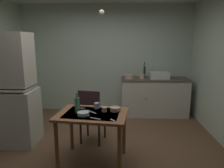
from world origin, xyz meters
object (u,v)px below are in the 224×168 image
Objects in this scene: hutch_cabinet at (6,93)px; dining_table at (92,121)px; mixing_bowl_counter at (130,77)px; serving_bowl_wide at (83,114)px; sink_basin at (159,75)px; glass_bottle at (77,105)px; hand_pump at (144,71)px; teacup_cream at (97,106)px; chair_far_side at (91,115)px.

hutch_cabinet reaches higher than dining_table.
mixing_bowl_counter reaches higher than serving_bowl_wide.
sink_basin is 2.60m from glass_bottle.
sink_basin is 2.52m from dining_table.
hutch_cabinet reaches higher than glass_bottle.
serving_bowl_wide is at bearing -123.30° from sink_basin.
dining_table is (-0.99, -2.15, -0.42)m from hand_pump.
teacup_cream reaches higher than dining_table.
dining_table is 0.27m from teacup_cream.
chair_far_side reaches higher than serving_bowl_wide.
serving_bowl_wide is 0.35m from teacup_cream.
serving_bowl_wide is at bearing -116.04° from hand_pump.
teacup_cream is at bearing -11.70° from hutch_cabinet.
chair_far_side is at bearing -133.22° from sink_basin.
dining_table is (-1.33, -2.11, -0.33)m from sink_basin.
hutch_cabinet is 3.28m from sink_basin.
chair_far_side reaches higher than teacup_cream.
glass_bottle is (-1.55, -2.09, -0.10)m from sink_basin.
teacup_cream is at bearing 37.13° from glass_bottle.
serving_bowl_wide is (1.44, -0.64, -0.11)m from hutch_cabinet.
mixing_bowl_counter reaches higher than chair_far_side.
mixing_bowl_counter is 2.50× the size of teacup_cream.
sink_basin reaches higher than dining_table.
sink_basin is 0.45× the size of chair_far_side.
glass_bottle is at bearing -119.44° from hand_pump.
serving_bowl_wide reaches higher than dining_table.
mixing_bowl_counter reaches higher than dining_table.
hutch_cabinet is at bearing 158.41° from glass_bottle.
sink_basin is 2.62× the size of serving_bowl_wide.
chair_far_side is (-0.09, 0.59, -0.13)m from dining_table.
sink_basin is 0.71m from mixing_bowl_counter.
hand_pump is at bearing 172.61° from sink_basin.
hand_pump is at bearing 14.80° from mixing_bowl_counter.
glass_bottle is at bearing -102.33° from chair_far_side.
teacup_cream is at bearing 63.58° from serving_bowl_wide.
hutch_cabinet reaches higher than hand_pump.
chair_far_side is at bearing -124.60° from hand_pump.
glass_bottle is at bearing -142.87° from teacup_cream.
serving_bowl_wide is at bearing -91.60° from chair_far_side.
hutch_cabinet is 1.98× the size of chair_far_side.
glass_bottle reaches higher than chair_far_side.
hand_pump is at bearing 63.96° from serving_bowl_wide.
serving_bowl_wide is at bearing -116.42° from teacup_cream.
hand_pump is 2.52m from serving_bowl_wide.
mixing_bowl_counter is at bearing -165.20° from hand_pump.
serving_bowl_wide is (-0.02, -0.68, 0.27)m from chair_far_side.
sink_basin is (2.88, 1.56, 0.08)m from hutch_cabinet.
hand_pump reaches higher than glass_bottle.
chair_far_side is 0.49m from teacup_cream.
mixing_bowl_counter is 2.28m from serving_bowl_wide.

